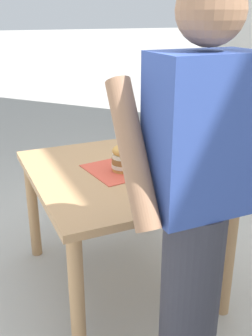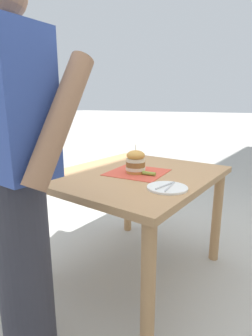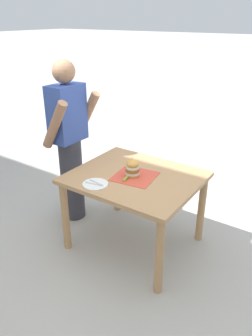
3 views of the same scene
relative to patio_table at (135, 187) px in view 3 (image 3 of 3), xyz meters
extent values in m
plane|color=#ADAAA3|center=(0.00, 0.00, -0.63)|extent=(80.00, 80.00, 0.00)
cube|color=tan|center=(0.00, 0.00, 0.09)|extent=(0.96, 1.12, 0.04)
cylinder|color=tan|center=(-0.42, -0.50, -0.28)|extent=(0.07, 0.07, 0.70)
cylinder|color=tan|center=(0.42, -0.50, -0.28)|extent=(0.07, 0.07, 0.70)
cylinder|color=tan|center=(-0.42, 0.50, -0.28)|extent=(0.07, 0.07, 0.70)
cylinder|color=tan|center=(0.42, 0.50, -0.28)|extent=(0.07, 0.07, 0.70)
cube|color=#D64C38|center=(-0.02, -0.01, 0.11)|extent=(0.40, 0.40, 0.00)
cylinder|color=gold|center=(-0.02, 0.02, 0.12)|extent=(0.12, 0.12, 0.02)
cylinder|color=beige|center=(-0.02, 0.02, 0.15)|extent=(0.13, 0.13, 0.02)
cylinder|color=brown|center=(-0.02, 0.02, 0.17)|extent=(0.13, 0.13, 0.03)
cylinder|color=beige|center=(-0.02, 0.02, 0.20)|extent=(0.12, 0.12, 0.02)
ellipsoid|color=gold|center=(-0.02, 0.02, 0.23)|extent=(0.12, 0.12, 0.07)
cylinder|color=#D1B77F|center=(-0.02, 0.02, 0.27)|extent=(0.00, 0.00, 0.05)
cylinder|color=#8EA83D|center=(-0.12, 0.02, 0.13)|extent=(0.09, 0.04, 0.02)
cylinder|color=white|center=(-0.34, 0.19, 0.12)|extent=(0.22, 0.22, 0.01)
cylinder|color=silver|center=(-0.35, 0.19, 0.13)|extent=(0.04, 0.17, 0.01)
cylinder|color=silver|center=(-0.32, 0.19, 0.13)|extent=(0.03, 0.17, 0.01)
cylinder|color=#33333D|center=(0.04, 0.83, -0.18)|extent=(0.24, 0.24, 0.90)
cube|color=#334C9E|center=(0.04, 0.83, 0.55)|extent=(0.36, 0.22, 0.56)
sphere|color=#9E7051|center=(0.04, 0.83, 0.95)|extent=(0.22, 0.22, 0.22)
cylinder|color=#9E7051|center=(-0.19, 0.77, 0.50)|extent=(0.09, 0.34, 0.50)
cylinder|color=#9E7051|center=(0.27, 0.77, 0.50)|extent=(0.09, 0.34, 0.50)
camera|label=1|loc=(0.79, 1.90, 0.94)|focal=42.00mm
camera|label=2|loc=(-0.95, 1.40, 0.55)|focal=28.00mm
camera|label=3|loc=(-2.22, -1.41, 1.42)|focal=35.00mm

